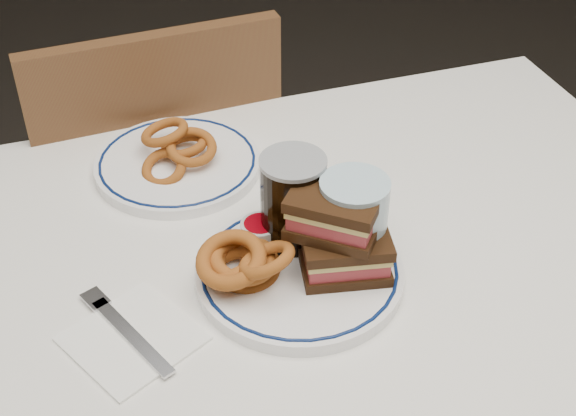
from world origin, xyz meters
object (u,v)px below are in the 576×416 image
object	(u,v)px
chair_far	(158,204)
main_plate	(299,273)
reuben_sandwich	(340,231)
beer_mug	(295,204)
far_plate	(178,164)

from	to	relation	value
chair_far	main_plate	distance (m)	0.62
main_plate	reuben_sandwich	world-z (taller)	reuben_sandwich
reuben_sandwich	beer_mug	size ratio (longest dim) A/B	0.99
main_plate	chair_far	bearing A→B (deg)	100.02
chair_far	reuben_sandwich	distance (m)	0.67
main_plate	far_plate	size ratio (longest dim) A/B	1.07
main_plate	far_plate	distance (m)	0.30
chair_far	main_plate	xyz separation A→B (m)	(0.10, -0.55, 0.27)
far_plate	chair_far	bearing A→B (deg)	90.76
reuben_sandwich	beer_mug	world-z (taller)	beer_mug
beer_mug	far_plate	world-z (taller)	beer_mug
main_plate	beer_mug	distance (m)	0.09
reuben_sandwich	far_plate	bearing A→B (deg)	115.96
chair_far	reuben_sandwich	world-z (taller)	chair_far
chair_far	main_plate	world-z (taller)	chair_far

